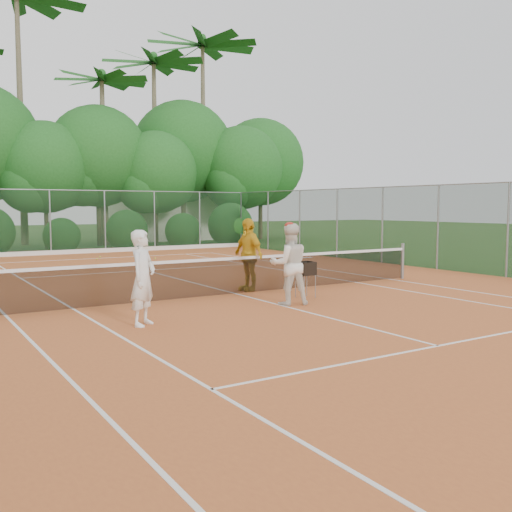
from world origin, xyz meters
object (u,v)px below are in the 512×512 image
at_px(player_white, 143,278).
at_px(player_yellow, 248,255).
at_px(ball_hopper, 306,269).
at_px(player_center_grp, 289,264).

height_order(player_white, player_yellow, player_yellow).
relative_size(player_yellow, ball_hopper, 2.17).
bearing_deg(player_white, player_yellow, -7.50).
distance_m(player_center_grp, player_yellow, 2.34).
height_order(player_center_grp, player_yellow, player_yellow).
bearing_deg(player_yellow, player_white, -59.61).
bearing_deg(player_white, ball_hopper, -29.58).
relative_size(player_white, player_center_grp, 0.96).
bearing_deg(player_yellow, player_center_grp, -11.74).
xyz_separation_m(player_center_grp, ball_hopper, (0.91, 0.59, -0.23)).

